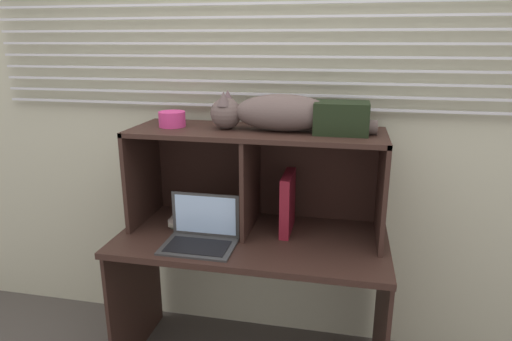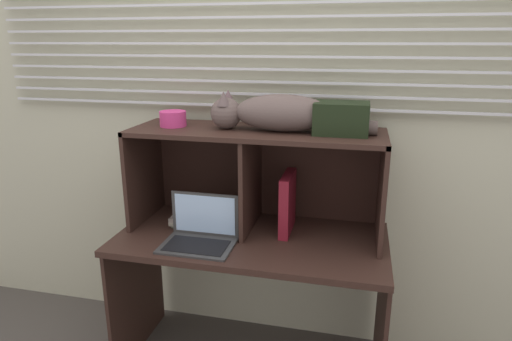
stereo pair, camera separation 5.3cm
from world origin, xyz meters
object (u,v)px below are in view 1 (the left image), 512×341
(binder_upright, at_px, (288,203))
(storage_box, at_px, (341,118))
(cat, at_px, (275,113))
(small_basket, at_px, (172,119))
(laptop, at_px, (201,234))
(book_stack, at_px, (193,218))

(binder_upright, distance_m, storage_box, 0.48)
(cat, xyz_separation_m, storage_box, (0.30, 0.00, -0.01))
(small_basket, distance_m, storage_box, 0.80)
(binder_upright, height_order, storage_box, storage_box)
(laptop, relative_size, small_basket, 2.54)
(cat, distance_m, book_stack, 0.69)
(cat, distance_m, laptop, 0.65)
(laptop, distance_m, small_basket, 0.57)
(book_stack, xyz_separation_m, small_basket, (-0.09, 0.00, 0.51))
(cat, height_order, small_basket, cat)
(laptop, height_order, storage_box, storage_box)
(book_stack, height_order, small_basket, small_basket)
(laptop, bearing_deg, cat, 37.41)
(book_stack, bearing_deg, binder_upright, 0.03)
(cat, height_order, binder_upright, cat)
(small_basket, xyz_separation_m, storage_box, (0.80, 0.00, 0.03))
(binder_upright, relative_size, storage_box, 1.21)
(laptop, xyz_separation_m, binder_upright, (0.37, 0.23, 0.10))
(laptop, xyz_separation_m, book_stack, (-0.12, 0.23, -0.02))
(binder_upright, distance_m, small_basket, 0.69)
(laptop, bearing_deg, small_basket, 132.06)
(laptop, relative_size, book_stack, 1.48)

